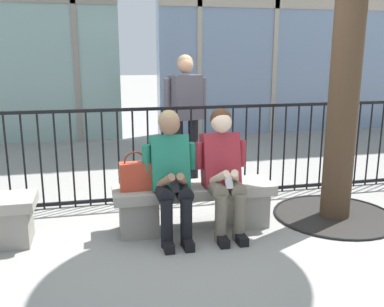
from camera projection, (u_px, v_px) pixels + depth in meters
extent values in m
plane|color=gray|center=(194.00, 227.00, 4.37)|extent=(60.00, 60.00, 0.00)
cube|color=gray|center=(194.00, 190.00, 4.28)|extent=(1.60, 0.44, 0.10)
cube|color=gray|center=(139.00, 216.00, 4.21)|extent=(0.36, 0.37, 0.35)
cube|color=gray|center=(247.00, 207.00, 4.45)|extent=(0.36, 0.37, 0.35)
cylinder|color=black|center=(163.00, 191.00, 4.01)|extent=(0.15, 0.40, 0.15)
cylinder|color=black|center=(167.00, 224.00, 3.88)|extent=(0.11, 0.11, 0.45)
cube|color=black|center=(168.00, 246.00, 3.87)|extent=(0.09, 0.22, 0.08)
cylinder|color=black|center=(182.00, 190.00, 4.05)|extent=(0.15, 0.40, 0.15)
cylinder|color=black|center=(186.00, 222.00, 3.92)|extent=(0.11, 0.11, 0.45)
cube|color=black|center=(188.00, 244.00, 3.91)|extent=(0.09, 0.22, 0.08)
cube|color=#1E7259|center=(169.00, 162.00, 4.11)|extent=(0.36, 0.30, 0.55)
cylinder|color=#1E7259|center=(146.00, 158.00, 4.05)|extent=(0.08, 0.08, 0.26)
cylinder|color=#8E664C|center=(165.00, 181.00, 3.91)|extent=(0.16, 0.28, 0.20)
cylinder|color=#1E7259|center=(192.00, 156.00, 4.15)|extent=(0.08, 0.08, 0.26)
cylinder|color=#8E664C|center=(182.00, 180.00, 3.95)|extent=(0.16, 0.28, 0.20)
cube|color=black|center=(175.00, 185.00, 3.88)|extent=(0.07, 0.10, 0.13)
sphere|color=#8E664C|center=(169.00, 124.00, 4.01)|extent=(0.20, 0.20, 0.20)
sphere|color=#997F59|center=(169.00, 121.00, 4.03)|extent=(0.20, 0.20, 0.20)
cylinder|color=#6B6051|center=(215.00, 188.00, 4.12)|extent=(0.15, 0.40, 0.15)
cylinder|color=#6B6051|center=(221.00, 219.00, 3.99)|extent=(0.11, 0.11, 0.45)
cube|color=black|center=(222.00, 240.00, 3.98)|extent=(0.09, 0.22, 0.08)
cylinder|color=#6B6051|center=(233.00, 186.00, 4.16)|extent=(0.15, 0.40, 0.15)
cylinder|color=#6B6051|center=(239.00, 217.00, 4.03)|extent=(0.11, 0.11, 0.45)
cube|color=black|center=(241.00, 238.00, 4.02)|extent=(0.09, 0.22, 0.08)
cube|color=maroon|center=(220.00, 159.00, 4.22)|extent=(0.36, 0.30, 0.55)
cylinder|color=maroon|center=(199.00, 156.00, 4.16)|extent=(0.08, 0.08, 0.26)
cylinder|color=beige|center=(219.00, 178.00, 4.02)|extent=(0.16, 0.28, 0.20)
cylinder|color=maroon|center=(242.00, 153.00, 4.26)|extent=(0.08, 0.08, 0.26)
cylinder|color=beige|center=(235.00, 177.00, 4.06)|extent=(0.16, 0.28, 0.20)
cube|color=silver|center=(229.00, 181.00, 3.99)|extent=(0.07, 0.10, 0.13)
sphere|color=beige|center=(221.00, 122.00, 4.12)|extent=(0.20, 0.20, 0.20)
sphere|color=#472816|center=(221.00, 119.00, 4.14)|extent=(0.20, 0.20, 0.20)
cube|color=#B23823|center=(135.00, 176.00, 4.10)|extent=(0.30, 0.14, 0.27)
torus|color=maroon|center=(135.00, 162.00, 4.07)|extent=(0.21, 0.02, 0.21)
cylinder|color=black|center=(178.00, 154.00, 5.56)|extent=(0.13, 0.13, 0.90)
cube|color=black|center=(179.00, 186.00, 5.62)|extent=(0.09, 0.22, 0.06)
cylinder|color=black|center=(193.00, 153.00, 5.61)|extent=(0.13, 0.13, 0.90)
cube|color=black|center=(194.00, 185.00, 5.66)|extent=(0.09, 0.22, 0.06)
cube|color=#4C4751|center=(185.00, 97.00, 5.42)|extent=(0.43, 0.32, 0.56)
cylinder|color=#4C4751|center=(167.00, 99.00, 5.37)|extent=(0.08, 0.08, 0.52)
cylinder|color=#4C4751|center=(204.00, 99.00, 5.47)|extent=(0.08, 0.08, 0.52)
sphere|color=tan|center=(185.00, 65.00, 5.32)|extent=(0.20, 0.20, 0.20)
sphere|color=#997F59|center=(185.00, 63.00, 5.34)|extent=(0.20, 0.20, 0.20)
cylinder|color=black|center=(8.00, 163.00, 4.68)|extent=(0.02, 0.02, 1.13)
cylinder|color=black|center=(24.00, 162.00, 4.72)|extent=(0.02, 0.02, 1.13)
cylinder|color=black|center=(41.00, 161.00, 4.75)|extent=(0.02, 0.02, 1.13)
cylinder|color=black|center=(57.00, 160.00, 4.79)|extent=(0.02, 0.02, 1.13)
cylinder|color=black|center=(73.00, 159.00, 4.83)|extent=(0.02, 0.02, 1.13)
cylinder|color=black|center=(88.00, 158.00, 4.86)|extent=(0.02, 0.02, 1.13)
cylinder|color=black|center=(104.00, 158.00, 4.90)|extent=(0.02, 0.02, 1.13)
cylinder|color=black|center=(119.00, 157.00, 4.94)|extent=(0.02, 0.02, 1.13)
cylinder|color=black|center=(134.00, 156.00, 4.98)|extent=(0.02, 0.02, 1.13)
cylinder|color=black|center=(148.00, 155.00, 5.01)|extent=(0.02, 0.02, 1.13)
cylinder|color=black|center=(163.00, 155.00, 5.05)|extent=(0.02, 0.02, 1.13)
cylinder|color=black|center=(177.00, 154.00, 5.09)|extent=(0.02, 0.02, 1.13)
cylinder|color=black|center=(191.00, 153.00, 5.12)|extent=(0.02, 0.02, 1.13)
cylinder|color=black|center=(205.00, 152.00, 5.16)|extent=(0.02, 0.02, 1.13)
cylinder|color=black|center=(219.00, 152.00, 5.20)|extent=(0.02, 0.02, 1.13)
cylinder|color=black|center=(232.00, 151.00, 5.24)|extent=(0.02, 0.02, 1.13)
cylinder|color=black|center=(245.00, 150.00, 5.27)|extent=(0.02, 0.02, 1.13)
cylinder|color=black|center=(259.00, 150.00, 5.31)|extent=(0.02, 0.02, 1.13)
cylinder|color=black|center=(272.00, 149.00, 5.35)|extent=(0.02, 0.02, 1.13)
cylinder|color=black|center=(284.00, 148.00, 5.38)|extent=(0.02, 0.02, 1.13)
cylinder|color=black|center=(297.00, 148.00, 5.42)|extent=(0.02, 0.02, 1.13)
cylinder|color=black|center=(309.00, 147.00, 5.46)|extent=(0.02, 0.02, 1.13)
cylinder|color=black|center=(321.00, 146.00, 5.49)|extent=(0.02, 0.02, 1.13)
cylinder|color=black|center=(334.00, 146.00, 5.53)|extent=(0.02, 0.02, 1.13)
cylinder|color=black|center=(345.00, 145.00, 5.57)|extent=(0.02, 0.02, 1.13)
cylinder|color=black|center=(357.00, 144.00, 5.61)|extent=(0.02, 0.02, 1.13)
cylinder|color=black|center=(369.00, 144.00, 5.64)|extent=(0.02, 0.02, 1.13)
cylinder|color=black|center=(380.00, 143.00, 5.68)|extent=(0.02, 0.02, 1.13)
cube|color=black|center=(177.00, 195.00, 5.20)|extent=(8.21, 0.04, 0.04)
cube|color=black|center=(177.00, 108.00, 4.96)|extent=(8.21, 0.04, 0.04)
cylinder|color=black|center=(334.00, 216.00, 4.67)|extent=(1.27, 1.27, 0.01)
torus|color=black|center=(334.00, 215.00, 4.67)|extent=(1.30, 1.30, 0.03)
cylinder|color=#423021|center=(347.00, 56.00, 4.28)|extent=(0.31, 0.31, 3.40)
cube|color=gray|center=(11.00, 225.00, 3.97)|extent=(0.36, 0.37, 0.35)
cube|color=#AD9E8C|center=(383.00, 2.00, 9.40)|extent=(9.93, 0.04, 0.36)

